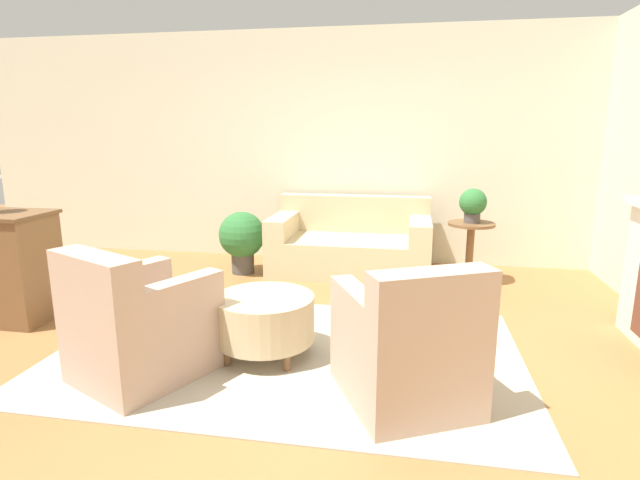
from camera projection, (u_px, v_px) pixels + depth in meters
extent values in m
plane|color=#996638|center=(287.00, 354.00, 3.69)|extent=(16.00, 16.00, 0.00)
cube|color=beige|center=(341.00, 148.00, 6.15)|extent=(9.64, 0.12, 2.80)
cube|color=#B2A893|center=(287.00, 353.00, 3.69)|extent=(3.39, 2.12, 0.01)
cube|color=#C6B289|center=(350.00, 255.00, 5.77)|extent=(1.80, 0.97, 0.41)
cube|color=#C6B289|center=(354.00, 213.00, 6.04)|extent=(1.80, 0.20, 0.44)
cube|color=#C6B289|center=(283.00, 225.00, 5.81)|extent=(0.24, 0.93, 0.24)
cube|color=#C6B289|center=(420.00, 230.00, 5.54)|extent=(0.24, 0.93, 0.24)
cube|color=brown|center=(345.00, 281.00, 5.37)|extent=(1.62, 0.05, 0.06)
cube|color=tan|center=(146.00, 343.00, 3.33)|extent=(0.98, 1.03, 0.44)
cube|color=tan|center=(96.00, 291.00, 3.00)|extent=(0.71, 0.48, 0.45)
cube|color=tan|center=(171.00, 302.00, 3.12)|extent=(0.46, 0.75, 0.25)
cube|color=tan|center=(120.00, 286.00, 3.43)|extent=(0.46, 0.75, 0.25)
cube|color=brown|center=(191.00, 349.00, 3.67)|extent=(0.58, 0.32, 0.06)
cube|color=tan|center=(404.00, 364.00, 3.04)|extent=(0.98, 1.03, 0.44)
cube|color=tan|center=(432.00, 312.00, 2.66)|extent=(0.71, 0.48, 0.45)
cube|color=tan|center=(446.00, 305.00, 3.06)|extent=(0.46, 0.75, 0.25)
cube|color=tan|center=(361.00, 314.00, 2.91)|extent=(0.46, 0.75, 0.25)
cube|color=brown|center=(380.00, 365.00, 3.43)|extent=(0.58, 0.32, 0.06)
cylinder|color=#C6B289|center=(265.00, 318.00, 3.60)|extent=(0.72, 0.72, 0.33)
cylinder|color=brown|center=(227.00, 357.00, 3.48)|extent=(0.05, 0.05, 0.12)
cylinder|color=brown|center=(287.00, 362.00, 3.41)|extent=(0.05, 0.05, 0.12)
cylinder|color=brown|center=(247.00, 333.00, 3.89)|extent=(0.05, 0.05, 0.12)
cylinder|color=brown|center=(300.00, 337.00, 3.82)|extent=(0.05, 0.05, 0.12)
cylinder|color=brown|center=(472.00, 224.00, 5.28)|extent=(0.49, 0.49, 0.03)
cylinder|color=brown|center=(469.00, 254.00, 5.35)|extent=(0.08, 0.08, 0.63)
cylinder|color=brown|center=(468.00, 281.00, 5.42)|extent=(0.27, 0.27, 0.03)
cylinder|color=#4C4742|center=(472.00, 218.00, 5.27)|extent=(0.17, 0.17, 0.10)
sphere|color=#2D6B33|center=(473.00, 202.00, 5.23)|extent=(0.28, 0.28, 0.28)
cylinder|color=#4C4742|center=(243.00, 263.00, 5.76)|extent=(0.26, 0.26, 0.23)
sphere|color=#2D6B33|center=(242.00, 235.00, 5.68)|extent=(0.53, 0.53, 0.53)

